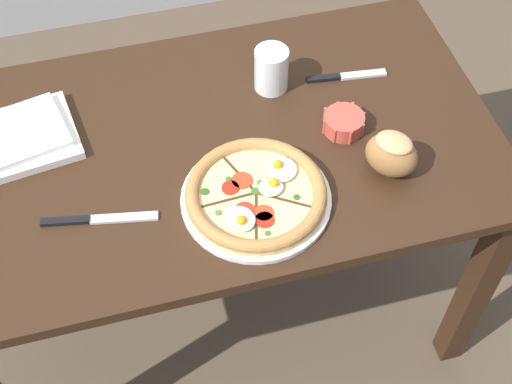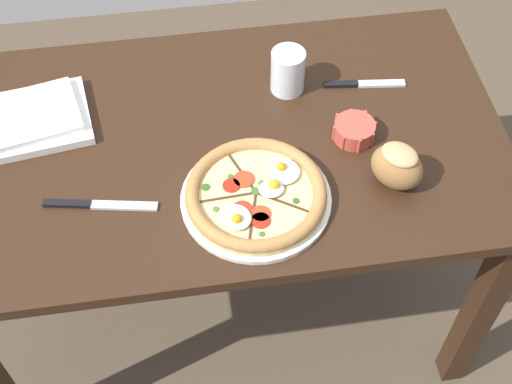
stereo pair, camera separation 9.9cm
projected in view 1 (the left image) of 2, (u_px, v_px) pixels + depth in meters
ground_plane at (223, 302)px, 2.14m from camera, size 12.00×12.00×0.00m
dining_table at (213, 175)px, 1.65m from camera, size 1.27×0.73×0.72m
pizza at (256, 195)px, 1.45m from camera, size 0.31×0.31×0.05m
ramekin_bowl at (344, 122)px, 1.57m from camera, size 0.10×0.10×0.04m
napkin_folded at (20, 137)px, 1.55m from camera, size 0.26×0.23×0.04m
bread_piece_near at (392, 154)px, 1.47m from camera, size 0.14×0.14×0.10m
knife_main at (345, 76)px, 1.68m from camera, size 0.19×0.04×0.01m
knife_spare at (98, 219)px, 1.43m from camera, size 0.23×0.06×0.01m
water_glass at (271, 71)px, 1.63m from camera, size 0.08×0.08×0.11m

